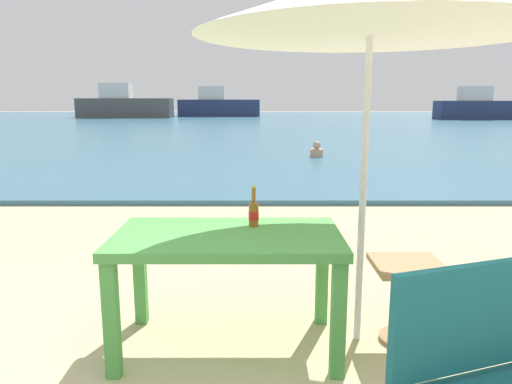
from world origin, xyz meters
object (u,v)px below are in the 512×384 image
(swimmer_person, at_px, (315,151))
(boat_tanker, at_px, (479,107))
(boat_ferry, at_px, (217,106))
(patio_umbrella, at_px, (370,4))
(side_table_wood, at_px, (405,290))
(picnic_table_green, at_px, (227,250))
(beer_bottle_amber, at_px, (253,212))
(boat_cargo_ship, at_px, (123,105))

(swimmer_person, bearing_deg, boat_tanker, 57.32)
(swimmer_person, relative_size, boat_tanker, 0.06)
(boat_tanker, bearing_deg, boat_ferry, 162.56)
(patio_umbrella, bearing_deg, side_table_wood, -4.46)
(swimmer_person, distance_m, boat_ferry, 30.42)
(swimmer_person, bearing_deg, boat_ferry, 99.29)
(side_table_wood, bearing_deg, swimmer_person, 86.32)
(picnic_table_green, distance_m, swimmer_person, 9.85)
(picnic_table_green, height_order, boat_tanker, boat_tanker)
(boat_tanker, bearing_deg, beer_bottle_amber, -116.85)
(picnic_table_green, relative_size, boat_ferry, 0.20)
(beer_bottle_amber, bearing_deg, picnic_table_green, -133.74)
(beer_bottle_amber, bearing_deg, patio_umbrella, -5.38)
(patio_umbrella, distance_m, boat_ferry, 39.81)
(swimmer_person, xyz_separation_m, boat_ferry, (-4.91, 30.01, 0.76))
(swimmer_person, height_order, boat_tanker, boat_tanker)
(picnic_table_green, distance_m, side_table_wood, 1.19)
(boat_tanker, bearing_deg, picnic_table_green, -116.95)
(picnic_table_green, height_order, side_table_wood, picnic_table_green)
(swimmer_person, bearing_deg, picnic_table_green, -100.37)
(beer_bottle_amber, xyz_separation_m, swimmer_person, (1.61, 9.52, -0.61))
(beer_bottle_amber, bearing_deg, boat_cargo_ship, 106.40)
(beer_bottle_amber, distance_m, boat_tanker, 37.22)
(picnic_table_green, distance_m, boat_tanker, 37.44)
(picnic_table_green, bearing_deg, boat_tanker, 63.05)
(boat_ferry, bearing_deg, boat_cargo_ship, -159.38)
(picnic_table_green, xyz_separation_m, patio_umbrella, (0.85, 0.10, 1.47))
(patio_umbrella, xyz_separation_m, boat_ferry, (-3.99, 39.59, -1.11))
(beer_bottle_amber, relative_size, boat_tanker, 0.04)
(side_table_wood, height_order, boat_ferry, boat_ferry)
(side_table_wood, relative_size, boat_tanker, 0.08)
(picnic_table_green, bearing_deg, boat_ferry, 94.52)
(side_table_wood, bearing_deg, patio_umbrella, 175.54)
(swimmer_person, height_order, boat_cargo_ship, boat_cargo_ship)
(patio_umbrella, height_order, boat_cargo_ship, boat_cargo_ship)
(patio_umbrella, bearing_deg, boat_tanker, 64.15)
(picnic_table_green, xyz_separation_m, beer_bottle_amber, (0.16, 0.17, 0.20))
(patio_umbrella, bearing_deg, swimmer_person, 84.50)
(boat_ferry, bearing_deg, picnic_table_green, -85.48)
(side_table_wood, xyz_separation_m, boat_cargo_ship, (-11.80, 36.79, 0.72))
(picnic_table_green, height_order, swimmer_person, picnic_table_green)
(picnic_table_green, bearing_deg, side_table_wood, 3.92)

